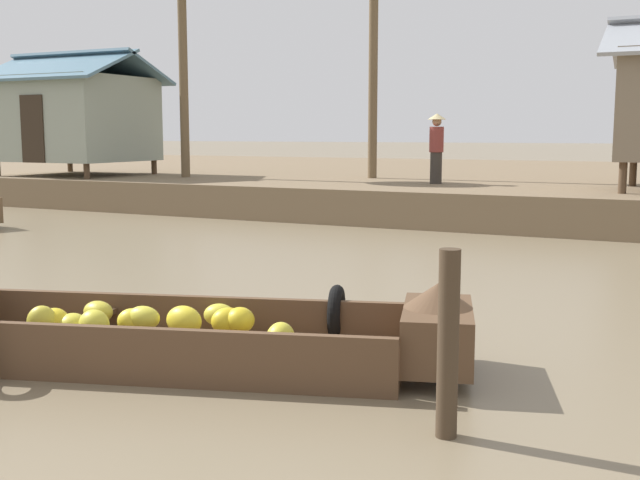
# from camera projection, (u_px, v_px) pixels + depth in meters

# --- Properties ---
(ground_plane) EXTENTS (300.00, 300.00, 0.00)m
(ground_plane) POSITION_uv_depth(u_px,v_px,m) (304.00, 270.00, 11.34)
(ground_plane) COLOR #7A6B51
(riverbank_strip) EXTENTS (160.00, 20.00, 0.77)m
(riverbank_strip) POSITION_uv_depth(u_px,v_px,m) (523.00, 183.00, 24.75)
(riverbank_strip) COLOR #756047
(riverbank_strip) RESTS_ON ground
(banana_boat) EXTENTS (5.17, 2.71, 0.78)m
(banana_boat) POSITION_uv_depth(u_px,v_px,m) (170.00, 333.00, 6.69)
(banana_boat) COLOR brown
(banana_boat) RESTS_ON ground
(stilt_house_left) EXTENTS (4.38, 3.71, 3.49)m
(stilt_house_left) POSITION_uv_depth(u_px,v_px,m) (75.00, 117.00, 22.24)
(stilt_house_left) COLOR #4C3826
(stilt_house_left) RESTS_ON riverbank_strip
(vendor_person) EXTENTS (0.44, 0.44, 1.66)m
(vendor_person) POSITION_uv_depth(u_px,v_px,m) (436.00, 145.00, 18.49)
(vendor_person) COLOR #332D28
(vendor_person) RESTS_ON riverbank_strip
(mooring_post) EXTENTS (0.14, 0.14, 1.25)m
(mooring_post) POSITION_uv_depth(u_px,v_px,m) (448.00, 344.00, 5.03)
(mooring_post) COLOR #423323
(mooring_post) RESTS_ON ground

